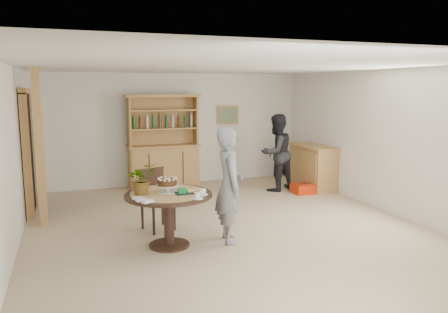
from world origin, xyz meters
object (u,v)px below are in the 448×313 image
hutch (164,156)px  adult_person (276,153)px  dining_chair (155,195)px  dining_table (169,204)px  teen_boy (229,185)px  sideboard (313,167)px  red_suitcase (307,188)px

hutch → adult_person: 2.48m
dining_chair → adult_person: 3.39m
dining_table → teen_boy: (0.85, -0.10, 0.22)m
sideboard → red_suitcase: sideboard is taller
dining_chair → sideboard: bearing=4.9°
sideboard → adult_person: adult_person is taller
dining_chair → teen_boy: size_ratio=0.58×
hutch → dining_chair: 2.95m
adult_person → hutch: bearing=-47.0°
red_suitcase → hutch: bearing=149.9°
dining_table → hutch: bearing=78.8°
dining_chair → teen_boy: (0.87, -0.93, 0.29)m
dining_chair → teen_boy: bearing=-64.7°
adult_person → dining_table: bearing=22.0°
adult_person → red_suitcase: size_ratio=2.70×
sideboard → dining_table: bearing=-147.1°
dining_table → adult_person: size_ratio=0.73×
dining_table → teen_boy: bearing=-6.7°
red_suitcase → sideboard: bearing=46.6°
sideboard → adult_person: (-0.86, 0.07, 0.34)m
dining_table → sideboard: bearing=32.9°
sideboard → adult_person: size_ratio=0.77×
teen_boy → adult_person: teen_boy is taller
adult_person → dining_chair: bearing=11.0°
hutch → teen_boy: size_ratio=1.24×
teen_boy → sideboard: bearing=-39.6°
sideboard → red_suitcase: 0.63m
hutch → red_suitcase: 3.18m
red_suitcase → adult_person: bearing=139.9°
teen_boy → adult_person: bearing=-28.9°
dining_table → red_suitcase: bearing=31.2°
red_suitcase → dining_table: bearing=-147.9°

